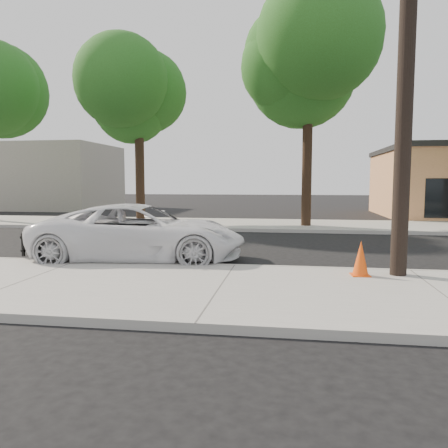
% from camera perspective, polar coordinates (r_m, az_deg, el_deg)
% --- Properties ---
extents(ground, '(120.00, 120.00, 0.00)m').
position_cam_1_polar(ground, '(12.60, 2.64, -4.21)').
color(ground, black).
rests_on(ground, ground).
extents(near_sidewalk, '(90.00, 4.40, 0.15)m').
position_cam_1_polar(near_sidewalk, '(8.41, -0.52, -8.63)').
color(near_sidewalk, gray).
rests_on(near_sidewalk, ground).
extents(far_sidewalk, '(90.00, 5.00, 0.15)m').
position_cam_1_polar(far_sidewalk, '(20.99, 5.11, -0.10)').
color(far_sidewalk, gray).
rests_on(far_sidewalk, ground).
extents(curb_near, '(90.00, 0.12, 0.16)m').
position_cam_1_polar(curb_near, '(10.53, 1.42, -5.73)').
color(curb_near, '#9E9B93').
rests_on(curb_near, ground).
extents(building_far, '(14.00, 8.00, 5.00)m').
position_cam_1_polar(building_far, '(38.74, -24.77, 5.59)').
color(building_far, gray).
rests_on(building_far, ground).
extents(utility_pole, '(1.40, 0.34, 9.00)m').
position_cam_1_polar(utility_pole, '(10.24, 22.73, 19.63)').
color(utility_pole, black).
rests_on(utility_pole, near_sidewalk).
extents(tree_b, '(4.34, 4.20, 8.45)m').
position_cam_1_polar(tree_b, '(21.98, -10.75, 15.98)').
color(tree_b, black).
rests_on(tree_b, far_sidewalk).
extents(tree_c, '(4.96, 4.80, 9.55)m').
position_cam_1_polar(tree_c, '(20.56, 11.65, 18.87)').
color(tree_c, black).
rests_on(tree_c, far_sidewalk).
extents(police_cruiser, '(5.79, 3.10, 1.55)m').
position_cam_1_polar(police_cruiser, '(11.88, -10.83, -1.13)').
color(police_cruiser, white).
rests_on(police_cruiser, ground).
extents(traffic_cone, '(0.41, 0.41, 0.74)m').
position_cam_1_polar(traffic_cone, '(9.70, 17.42, -4.35)').
color(traffic_cone, '#ED4B0C').
rests_on(traffic_cone, near_sidewalk).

